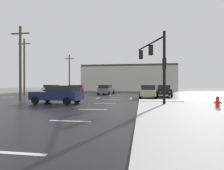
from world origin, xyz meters
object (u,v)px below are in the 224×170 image
object	(u,v)px
utility_pole_far	(24,65)
sedan_black	(164,90)
sedan_white	(54,89)
sedan_grey	(106,89)
utility_pole_mid	(20,61)
sedan_tan	(148,91)
utility_pole_distant	(69,72)
sedan_red	(74,89)
fire_hydrant	(218,102)
traffic_signal_mast	(155,58)
sedan_navy	(58,94)

from	to	relation	value
utility_pole_far	sedan_black	bearing A→B (deg)	-3.70
sedan_white	utility_pole_far	xyz separation A→B (m)	(-2.60, -5.35, 3.99)
sedan_grey	utility_pole_mid	distance (m)	14.36
sedan_black	sedan_tan	size ratio (longest dim) A/B	1.00
utility_pole_mid	utility_pole_distant	distance (m)	20.95
sedan_red	sedan_black	bearing A→B (deg)	82.15
sedan_tan	sedan_white	size ratio (longest dim) A/B	1.01
fire_hydrant	traffic_signal_mast	bearing A→B (deg)	138.99
utility_pole_distant	sedan_navy	bearing A→B (deg)	-70.22
sedan_tan	sedan_navy	size ratio (longest dim) A/B	0.98
utility_pole_mid	sedan_tan	bearing A→B (deg)	17.56
sedan_grey	traffic_signal_mast	bearing A→B (deg)	-148.20
sedan_grey	utility_pole_mid	xyz separation A→B (m)	(-7.45, -11.79, 3.43)
sedan_tan	sedan_red	world-z (taller)	same
fire_hydrant	sedan_white	distance (m)	29.73
traffic_signal_mast	sedan_tan	xyz separation A→B (m)	(-0.38, 6.46, -3.21)
sedan_white	utility_pole_mid	distance (m)	15.63
sedan_navy	utility_pole_far	distance (m)	18.13
sedan_black	sedan_navy	bearing A→B (deg)	-39.66
sedan_navy	utility_pole_far	xyz separation A→B (m)	(-12.08, 12.92, 3.99)
sedan_white	utility_pole_distant	size ratio (longest dim) A/B	0.55
sedan_red	utility_pole_far	size ratio (longest dim) A/B	0.50
sedan_red	utility_pole_mid	xyz separation A→B (m)	(-1.85, -11.73, 3.43)
fire_hydrant	sedan_black	bearing A→B (deg)	98.53
traffic_signal_mast	sedan_white	world-z (taller)	traffic_signal_mast
fire_hydrant	sedan_navy	bearing A→B (deg)	171.00
traffic_signal_mast	sedan_white	distance (m)	24.80
utility_pole_distant	sedan_tan	bearing A→B (deg)	-44.23
sedan_navy	sedan_red	world-z (taller)	same
sedan_grey	utility_pole_far	world-z (taller)	utility_pole_far
utility_pole_mid	utility_pole_distant	size ratio (longest dim) A/B	0.99
sedan_white	utility_pole_mid	size ratio (longest dim) A/B	0.56
sedan_navy	sedan_white	world-z (taller)	same
sedan_tan	traffic_signal_mast	bearing A→B (deg)	6.13
sedan_white	utility_pole_distant	xyz separation A→B (m)	(0.78, 5.92, 3.49)
sedan_red	utility_pole_distant	xyz separation A→B (m)	(-4.46, 9.05, 3.49)
sedan_black	utility_pole_far	xyz separation A→B (m)	(-22.38, 1.45, 3.99)
utility_pole_far	utility_pole_distant	bearing A→B (deg)	73.30
sedan_tan	sedan_white	xyz separation A→B (m)	(-17.53, 10.39, 0.00)
sedan_black	utility_pole_distant	xyz separation A→B (m)	(-19.00, 12.72, 3.49)
traffic_signal_mast	fire_hydrant	distance (m)	6.24
sedan_tan	utility_pole_far	xyz separation A→B (m)	(-20.13, 5.04, 3.99)
utility_pole_far	utility_pole_distant	distance (m)	11.77
sedan_black	sedan_navy	distance (m)	15.42
fire_hydrant	utility_pole_distant	xyz separation A→B (m)	(-21.01, 26.14, 3.80)
fire_hydrant	sedan_white	size ratio (longest dim) A/B	0.17
sedan_tan	utility_pole_distant	distance (m)	23.64
sedan_tan	utility_pole_far	size ratio (longest dim) A/B	0.50
sedan_black	utility_pole_mid	size ratio (longest dim) A/B	0.56
sedan_red	sedan_grey	bearing A→B (deg)	96.87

